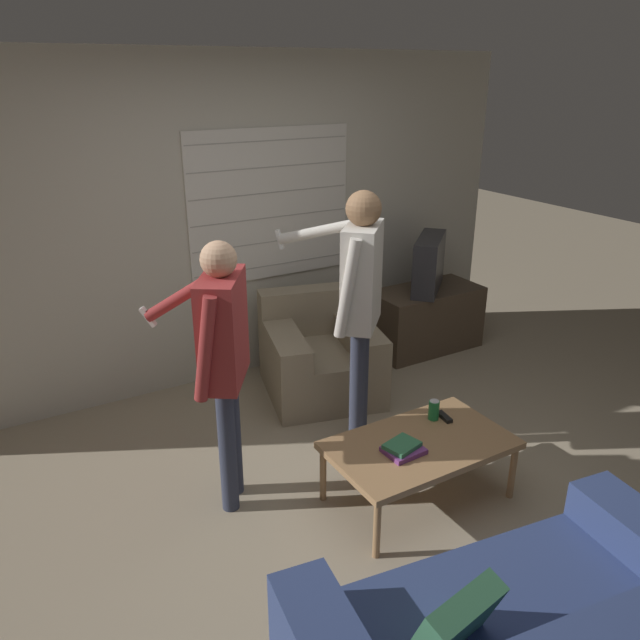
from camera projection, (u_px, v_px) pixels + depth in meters
ground_plane at (372, 501)px, 3.73m from camera, size 16.00×16.00×0.00m
wall_back at (230, 223)px, 4.88m from camera, size 5.20×0.08×2.55m
armchair_beige at (319, 355)px, 4.92m from camera, size 1.03×1.06×0.76m
coffee_table at (420, 447)px, 3.62m from camera, size 1.06×0.63×0.39m
tv_stand at (425, 319)px, 5.68m from camera, size 1.00×0.49×0.57m
tv at (429, 264)px, 5.48m from camera, size 0.62×0.60×0.48m
person_left_standing at (222, 346)px, 3.37m from camera, size 0.53×0.76×1.59m
person_right_standing at (360, 290)px, 3.93m from camera, size 0.53×0.84×1.73m
book_stack at (403, 448)px, 3.50m from camera, size 0.22×0.20×0.06m
soda_can at (434, 410)px, 3.83m from camera, size 0.07×0.07×0.13m
spare_remote at (444, 417)px, 3.85m from camera, size 0.06×0.13×0.02m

